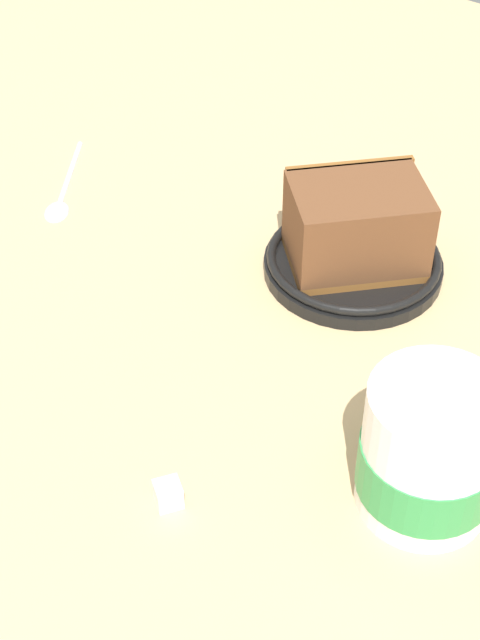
% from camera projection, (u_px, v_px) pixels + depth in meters
% --- Properties ---
extents(ground_plane, '(1.25, 1.25, 0.03)m').
position_uv_depth(ground_plane, '(235.00, 356.00, 0.69)').
color(ground_plane, tan).
extents(small_plate, '(0.14, 0.14, 0.02)m').
position_uv_depth(small_plate, '(353.00, 263.00, 0.73)').
color(small_plate, black).
rests_on(small_plate, ground_plane).
extents(cake_slice, '(0.12, 0.12, 0.06)m').
position_uv_depth(cake_slice, '(356.00, 224.00, 0.71)').
color(cake_slice, brown).
rests_on(cake_slice, small_plate).
extents(tea_mug, '(0.09, 0.09, 0.09)m').
position_uv_depth(tea_mug, '(429.00, 452.00, 0.55)').
color(tea_mug, white).
rests_on(tea_mug, ground_plane).
extents(teaspoon, '(0.11, 0.08, 0.01)m').
position_uv_depth(teaspoon, '(61.00, 195.00, 0.81)').
color(teaspoon, silver).
rests_on(teaspoon, ground_plane).
extents(sugar_cube, '(0.02, 0.02, 0.02)m').
position_uv_depth(sugar_cube, '(168.00, 494.00, 0.57)').
color(sugar_cube, white).
rests_on(sugar_cube, ground_plane).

